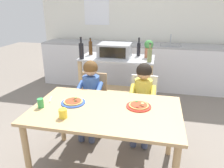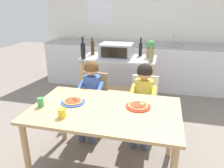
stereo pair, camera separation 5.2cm
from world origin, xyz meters
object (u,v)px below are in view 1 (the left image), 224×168
object	(u,v)px
dining_chair_right	(143,102)
pizza_plate_blue_rimmed	(73,102)
toaster_oven	(115,50)
child_in_blue_striped_shirt	(90,90)
child_in_yellow_shirt	(143,93)
drinking_cup_yellow	(63,113)
bottle_dark_olive_oil	(139,49)
bottle_tall_green_wine	(81,50)
pizza_plate_red_rimmed	(139,106)
drinking_cup_green	(41,103)
bottle_brown_beer	(150,55)
bottle_slim_sauce	(91,48)
dining_table	(106,117)
serving_spoon	(50,99)
kitchen_island_cart	(117,75)
potted_herb_plant	(149,48)
dining_chair_left	(93,98)

from	to	relation	value
dining_chair_right	pizza_plate_blue_rimmed	world-z (taller)	dining_chair_right
toaster_oven	child_in_blue_striped_shirt	size ratio (longest dim) A/B	0.49
dining_chair_right	child_in_yellow_shirt	xyz separation A→B (m)	(-0.00, -0.12, 0.18)
drinking_cup_yellow	bottle_dark_olive_oil	bearing A→B (deg)	75.07
bottle_tall_green_wine	pizza_plate_red_rimmed	size ratio (longest dim) A/B	1.32
bottle_dark_olive_oil	pizza_plate_blue_rimmed	world-z (taller)	bottle_dark_olive_oil
pizza_plate_red_rimmed	drinking_cup_green	bearing A→B (deg)	-167.16
bottle_dark_olive_oil	bottle_tall_green_wine	distance (m)	0.91
pizza_plate_red_rimmed	drinking_cup_green	distance (m)	0.98
bottle_brown_beer	bottle_slim_sauce	size ratio (longest dim) A/B	0.97
dining_table	serving_spoon	size ratio (longest dim) A/B	10.47
kitchen_island_cart	child_in_yellow_shirt	world-z (taller)	child_in_yellow_shirt
bottle_brown_beer	child_in_yellow_shirt	size ratio (longest dim) A/B	0.27
bottle_brown_beer	bottle_tall_green_wine	bearing A→B (deg)	-178.36
drinking_cup_green	drinking_cup_yellow	world-z (taller)	drinking_cup_green
child_in_blue_striped_shirt	serving_spoon	size ratio (longest dim) A/B	7.21
toaster_oven	pizza_plate_blue_rimmed	xyz separation A→B (m)	(-0.16, -1.38, -0.27)
dining_chair_right	serving_spoon	distance (m)	1.19
toaster_oven	bottle_slim_sauce	distance (m)	0.43
dining_chair_right	drinking_cup_green	size ratio (longest dim) A/B	8.63
bottle_dark_olive_oil	serving_spoon	size ratio (longest dim) A/B	2.07
kitchen_island_cart	bottle_slim_sauce	bearing A→B (deg)	169.65
dining_chair_right	pizza_plate_red_rimmed	bearing A→B (deg)	-89.98
dining_chair_right	potted_herb_plant	bearing A→B (deg)	89.92
kitchen_island_cart	drinking_cup_yellow	world-z (taller)	kitchen_island_cart
bottle_brown_beer	serving_spoon	xyz separation A→B (m)	(-0.98, -1.14, -0.28)
serving_spoon	bottle_dark_olive_oil	bearing A→B (deg)	62.35
potted_herb_plant	bottle_brown_beer	bearing A→B (deg)	-83.45
dining_table	pizza_plate_blue_rimmed	world-z (taller)	pizza_plate_blue_rimmed
potted_herb_plant	serving_spoon	xyz separation A→B (m)	(-0.95, -1.42, -0.32)
bottle_brown_beer	bottle_slim_sauce	xyz separation A→B (m)	(-0.97, 0.28, 0.01)
child_in_blue_striped_shirt	pizza_plate_blue_rimmed	xyz separation A→B (m)	(0.00, -0.55, 0.09)
child_in_blue_striped_shirt	drinking_cup_yellow	size ratio (longest dim) A/B	11.94
dining_chair_right	pizza_plate_blue_rimmed	xyz separation A→B (m)	(-0.67, -0.71, 0.26)
potted_herb_plant	drinking_cup_green	xyz separation A→B (m)	(-0.95, -1.62, -0.28)
bottle_brown_beer	drinking_cup_yellow	bearing A→B (deg)	-114.80
serving_spoon	dining_chair_left	bearing A→B (deg)	67.10
pizza_plate_red_rimmed	drinking_cup_yellow	size ratio (longest dim) A/B	2.95
bottle_tall_green_wine	drinking_cup_green	distance (m)	1.33
kitchen_island_cart	dining_chair_right	bearing A→B (deg)	-54.29
kitchen_island_cart	bottle_dark_olive_oil	bearing A→B (deg)	28.25
drinking_cup_green	potted_herb_plant	bearing A→B (deg)	59.48
kitchen_island_cart	child_in_yellow_shirt	size ratio (longest dim) A/B	1.14
potted_herb_plant	child_in_yellow_shirt	world-z (taller)	potted_herb_plant
bottle_brown_beer	serving_spoon	bearing A→B (deg)	-130.63
bottle_dark_olive_oil	bottle_slim_sauce	xyz separation A→B (m)	(-0.78, -0.08, 0.00)
bottle_slim_sauce	kitchen_island_cart	bearing A→B (deg)	-10.35
dining_chair_right	toaster_oven	bearing A→B (deg)	127.35
bottle_tall_green_wine	pizza_plate_red_rimmed	world-z (taller)	bottle_tall_green_wine
child_in_yellow_shirt	drinking_cup_yellow	world-z (taller)	child_in_yellow_shirt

